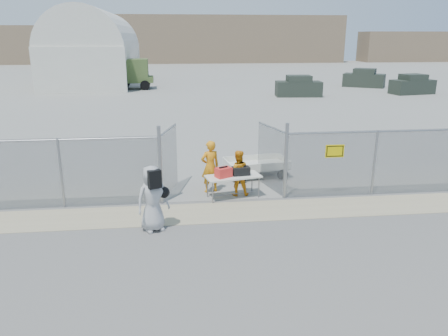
{
  "coord_description": "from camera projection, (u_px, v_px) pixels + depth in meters",
  "views": [
    {
      "loc": [
        -1.52,
        -11.15,
        5.11
      ],
      "look_at": [
        0.0,
        2.0,
        1.1
      ],
      "focal_mm": 35.0,
      "sensor_mm": 36.0,
      "label": 1
    }
  ],
  "objects": [
    {
      "name": "chain_link_fence",
      "position": [
        224.0,
        168.0,
        13.83
      ],
      "size": [
        40.0,
        0.2,
        2.2
      ],
      "primitive_type": null,
      "color": "gray",
      "rests_on": "ground"
    },
    {
      "name": "black_duffel",
      "position": [
        241.0,
        171.0,
        14.23
      ],
      "size": [
        0.59,
        0.39,
        0.27
      ],
      "primitive_type": "cube",
      "rotation": [
        0.0,
        0.0,
        0.11
      ],
      "color": "black",
      "rests_on": "folding_table"
    },
    {
      "name": "parked_vehicle_far",
      "position": [
        412.0,
        84.0,
        39.85
      ],
      "size": [
        4.14,
        2.45,
        1.76
      ],
      "primitive_type": null,
      "rotation": [
        0.0,
        0.0,
        0.19
      ],
      "color": "#293128",
      "rests_on": "ground"
    },
    {
      "name": "distant_hills",
      "position": [
        205.0,
        39.0,
        85.65
      ],
      "size": [
        140.0,
        6.0,
        9.0
      ],
      "primitive_type": null,
      "color": "#7F684F",
      "rests_on": "ground"
    },
    {
      "name": "security_worker_left",
      "position": [
        210.0,
        167.0,
        14.67
      ],
      "size": [
        0.76,
        0.61,
        1.8
      ],
      "primitive_type": "imported",
      "rotation": [
        0.0,
        0.0,
        3.44
      ],
      "color": "orange",
      "rests_on": "ground"
    },
    {
      "name": "parked_vehicle_near",
      "position": [
        299.0,
        86.0,
        38.28
      ],
      "size": [
        4.08,
        2.13,
        1.78
      ],
      "primitive_type": null,
      "rotation": [
        0.0,
        0.0,
        -0.09
      ],
      "color": "#293128",
      "rests_on": "ground"
    },
    {
      "name": "tarmac_inside",
      "position": [
        186.0,
        81.0,
        52.18
      ],
      "size": [
        160.0,
        80.0,
        0.01
      ],
      "primitive_type": "cube",
      "color": "gray",
      "rests_on": "ground"
    },
    {
      "name": "quonset_hangar",
      "position": [
        94.0,
        47.0,
        48.02
      ],
      "size": [
        9.0,
        18.0,
        8.0
      ],
      "primitive_type": null,
      "color": "silver",
      "rests_on": "ground"
    },
    {
      "name": "folding_table",
      "position": [
        233.0,
        187.0,
        14.3
      ],
      "size": [
        1.89,
        1.09,
        0.76
      ],
      "primitive_type": null,
      "rotation": [
        0.0,
        0.0,
        0.21
      ],
      "color": "silver",
      "rests_on": "ground"
    },
    {
      "name": "visitor",
      "position": [
        153.0,
        198.0,
        11.75
      ],
      "size": [
        1.06,
        0.9,
        1.83
      ],
      "primitive_type": "imported",
      "rotation": [
        0.0,
        0.0,
        0.42
      ],
      "color": "#A4A4A4",
      "rests_on": "ground"
    },
    {
      "name": "dirt_strip",
      "position": [
        228.0,
        212.0,
        13.2
      ],
      "size": [
        44.0,
        1.6,
        0.01
      ],
      "primitive_type": "cube",
      "color": "tan",
      "rests_on": "ground"
    },
    {
      "name": "orange_bag",
      "position": [
        223.0,
        172.0,
        14.02
      ],
      "size": [
        0.59,
        0.52,
        0.31
      ],
      "primitive_type": "cube",
      "rotation": [
        0.0,
        0.0,
        0.47
      ],
      "color": "red",
      "rests_on": "folding_table"
    },
    {
      "name": "military_truck",
      "position": [
        122.0,
        74.0,
        43.37
      ],
      "size": [
        6.22,
        2.42,
        2.94
      ],
      "primitive_type": null,
      "rotation": [
        0.0,
        0.0,
        0.02
      ],
      "color": "#4A622E",
      "rests_on": "ground"
    },
    {
      "name": "ground",
      "position": [
        232.0,
        226.0,
        12.25
      ],
      "size": [
        160.0,
        160.0,
        0.0
      ],
      "primitive_type": "plane",
      "color": "#585858"
    },
    {
      "name": "security_worker_right",
      "position": [
        238.0,
        173.0,
        14.42
      ],
      "size": [
        0.78,
        0.62,
        1.54
      ],
      "primitive_type": "imported",
      "rotation": [
        0.0,
        0.0,
        3.09
      ],
      "color": "orange",
      "rests_on": "ground"
    },
    {
      "name": "utility_trailer",
      "position": [
        256.0,
        167.0,
        16.46
      ],
      "size": [
        3.18,
        1.94,
        0.73
      ],
      "primitive_type": null,
      "rotation": [
        0.0,
        0.0,
        0.14
      ],
      "color": "silver",
      "rests_on": "ground"
    },
    {
      "name": "parked_vehicle_mid",
      "position": [
        364.0,
        78.0,
        45.36
      ],
      "size": [
        4.45,
        3.74,
        1.85
      ],
      "primitive_type": null,
      "rotation": [
        0.0,
        0.0,
        -0.56
      ],
      "color": "#293128",
      "rests_on": "ground"
    }
  ]
}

